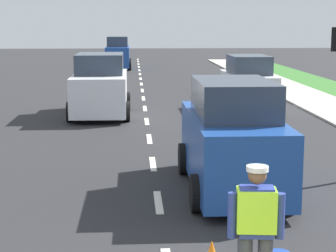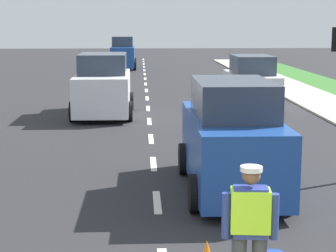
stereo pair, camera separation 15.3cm
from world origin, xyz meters
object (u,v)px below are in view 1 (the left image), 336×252
at_px(car_oncoming_second, 100,87).
at_px(car_parked_far, 248,84).
at_px(car_oncoming_third, 118,54).
at_px(car_outgoing_ahead, 232,140).
at_px(road_worker, 258,227).

xyz_separation_m(car_oncoming_second, car_parked_far, (5.59, 1.55, -0.08)).
distance_m(car_oncoming_third, car_outgoing_ahead, 30.76).
relative_size(car_parked_far, car_outgoing_ahead, 0.92).
xyz_separation_m(car_oncoming_second, car_outgoing_ahead, (3.09, -9.70, 0.00)).
bearing_deg(car_outgoing_ahead, road_worker, -95.83).
bearing_deg(car_parked_far, car_oncoming_second, -164.52).
bearing_deg(car_oncoming_second, road_worker, -79.73).
distance_m(car_oncoming_second, car_outgoing_ahead, 10.18).
bearing_deg(car_oncoming_second, car_outgoing_ahead, -72.32).
bearing_deg(car_parked_far, road_worker, -100.57).
bearing_deg(car_oncoming_third, car_oncoming_second, -90.31).
height_order(road_worker, car_parked_far, car_parked_far).
bearing_deg(car_oncoming_third, road_worker, -85.96).
relative_size(road_worker, car_oncoming_third, 0.40).
height_order(car_oncoming_second, car_parked_far, car_oncoming_second).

